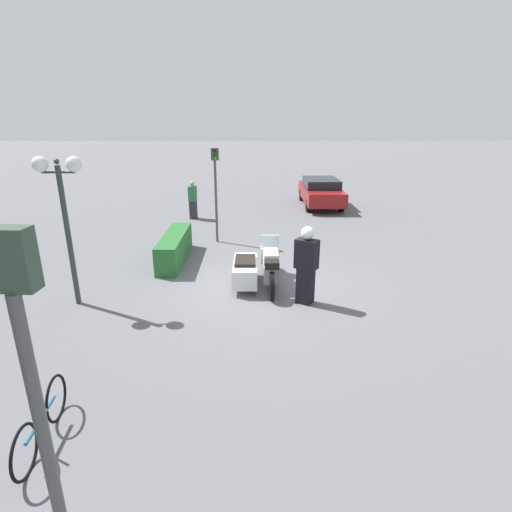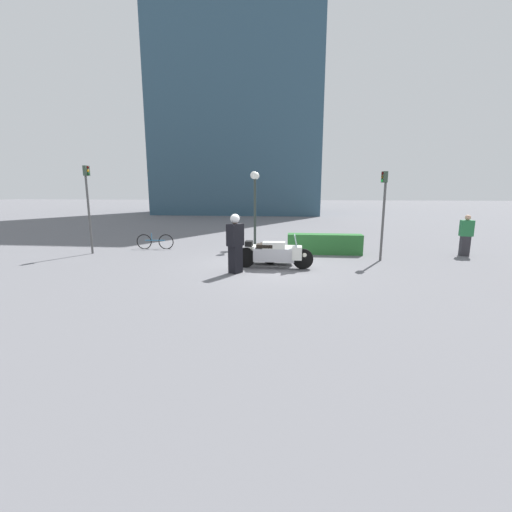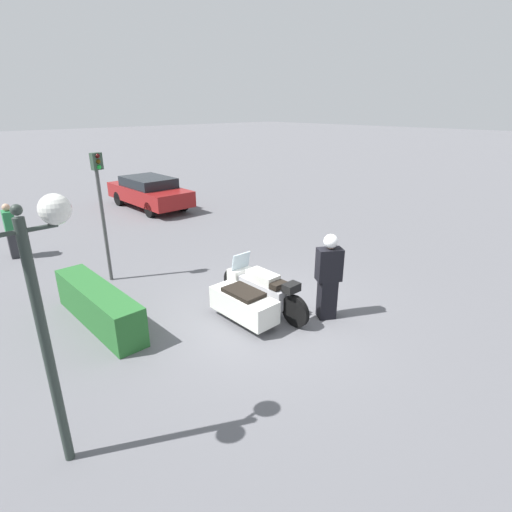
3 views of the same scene
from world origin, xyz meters
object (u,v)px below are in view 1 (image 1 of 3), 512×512
(hedge_bush_curbside, at_px, (175,247))
(pedestrian_bystander, at_px, (193,200))
(police_motorcycle, at_px, (257,267))
(traffic_light_near, at_px, (216,182))
(officer_rider, at_px, (306,263))
(traffic_light_far, at_px, (40,407))
(parked_car_background, at_px, (321,191))
(twin_lamp_post, at_px, (61,191))
(bicycle_parked, at_px, (42,422))

(hedge_bush_curbside, height_order, pedestrian_bystander, pedestrian_bystander)
(pedestrian_bystander, bearing_deg, police_motorcycle, 116.76)
(hedge_bush_curbside, bearing_deg, pedestrian_bystander, 2.11)
(traffic_light_near, distance_m, pedestrian_bystander, 4.13)
(officer_rider, relative_size, traffic_light_far, 0.53)
(officer_rider, xyz_separation_m, parked_car_background, (11.57, -2.23, -0.25))
(twin_lamp_post, height_order, parked_car_background, twin_lamp_post)
(pedestrian_bystander, height_order, bicycle_parked, pedestrian_bystander)
(police_motorcycle, relative_size, pedestrian_bystander, 1.60)
(twin_lamp_post, relative_size, pedestrian_bystander, 2.08)
(twin_lamp_post, relative_size, bicycle_parked, 2.05)
(hedge_bush_curbside, xyz_separation_m, traffic_light_near, (1.98, -1.17, 1.77))
(police_motorcycle, bearing_deg, traffic_light_far, 169.22)
(twin_lamp_post, xyz_separation_m, pedestrian_bystander, (8.78, -1.56, -1.88))
(hedge_bush_curbside, xyz_separation_m, traffic_light_far, (-9.71, -1.01, 1.94))
(officer_rider, relative_size, twin_lamp_post, 0.55)
(traffic_light_near, xyz_separation_m, traffic_light_far, (-11.70, 0.16, 0.17))
(officer_rider, relative_size, pedestrian_bystander, 1.14)
(officer_rider, xyz_separation_m, bicycle_parked, (-4.42, 4.12, -0.67))
(police_motorcycle, xyz_separation_m, bicycle_parked, (-5.64, 2.96, -0.14))
(twin_lamp_post, height_order, bicycle_parked, twin_lamp_post)
(police_motorcycle, height_order, officer_rider, officer_rider)
(twin_lamp_post, bearing_deg, traffic_light_near, -29.84)
(traffic_light_near, bearing_deg, bicycle_parked, -20.09)
(pedestrian_bystander, xyz_separation_m, bicycle_parked, (-13.20, 0.20, -0.51))
(officer_rider, xyz_separation_m, twin_lamp_post, (0.01, 5.48, 1.71))
(twin_lamp_post, distance_m, traffic_light_far, 7.15)
(traffic_light_far, xyz_separation_m, pedestrian_bystander, (15.35, 1.21, -1.52))
(traffic_light_near, distance_m, parked_car_background, 8.15)
(traffic_light_near, height_order, pedestrian_bystander, traffic_light_near)
(twin_lamp_post, bearing_deg, bicycle_parked, -162.88)
(traffic_light_far, bearing_deg, officer_rider, -18.12)
(parked_car_background, height_order, bicycle_parked, parked_car_background)
(hedge_bush_curbside, bearing_deg, twin_lamp_post, 150.52)
(parked_car_background, distance_m, pedestrian_bystander, 6.75)
(traffic_light_far, bearing_deg, bicycle_parked, 37.61)
(traffic_light_far, distance_m, bicycle_parked, 3.28)
(police_motorcycle, height_order, bicycle_parked, police_motorcycle)
(parked_car_background, bearing_deg, traffic_light_far, 165.07)
(twin_lamp_post, bearing_deg, police_motorcycle, -74.27)
(police_motorcycle, height_order, twin_lamp_post, twin_lamp_post)
(traffic_light_near, relative_size, pedestrian_bystander, 1.98)
(pedestrian_bystander, bearing_deg, twin_lamp_post, 86.58)
(police_motorcycle, distance_m, parked_car_background, 10.89)
(police_motorcycle, relative_size, parked_car_background, 0.57)
(twin_lamp_post, height_order, pedestrian_bystander, twin_lamp_post)
(hedge_bush_curbside, bearing_deg, traffic_light_near, -30.42)
(hedge_bush_curbside, height_order, traffic_light_near, traffic_light_near)
(police_motorcycle, relative_size, twin_lamp_post, 0.77)
(police_motorcycle, xyz_separation_m, twin_lamp_post, (-1.22, 4.33, 2.24))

